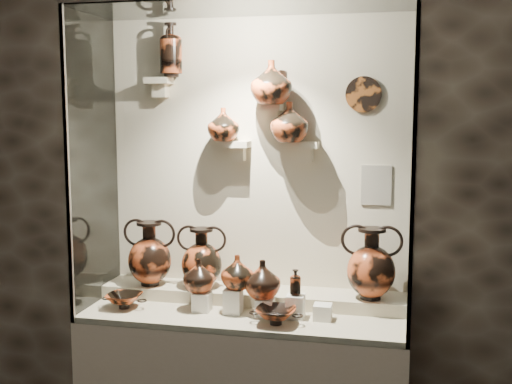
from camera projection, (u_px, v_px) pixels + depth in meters
The scene contains 34 objects.
wall_back at pixel (258, 161), 3.61m from camera, with size 5.00×0.02×3.20m, color #2C221B.
front_tier at pixel (245, 314), 3.40m from camera, with size 1.68×0.58×0.03m, color #C1B495.
rear_tier at pixel (252, 298), 3.56m from camera, with size 1.70×0.25×0.10m, color #C1B495.
back_panel at pixel (258, 161), 3.60m from camera, with size 1.70×0.03×1.60m, color beige.
glass_front at pixel (230, 172), 3.01m from camera, with size 1.70×0.01×1.60m, color white.
glass_left at pixel (93, 163), 3.48m from camera, with size 0.01×0.60×1.60m, color white.
glass_right at pixel (413, 170), 3.11m from camera, with size 0.01×0.60×1.60m, color white.
glass_top at pixel (244, 7), 3.19m from camera, with size 1.70×0.60×0.01m, color white.
frame_post_left at pixel (67, 168), 3.20m from camera, with size 0.02×0.02×1.60m, color gray.
frame_post_right at pixel (413, 176), 2.84m from camera, with size 0.02×0.02×1.60m, color gray.
pedestal_a at pixel (202, 302), 3.39m from camera, with size 0.09×0.09×0.10m, color silver.
pedestal_b at pixel (233, 301), 3.35m from camera, with size 0.09×0.09×0.13m, color silver.
pedestal_c at pixel (265, 307), 3.32m from camera, with size 0.09×0.09×0.09m, color silver.
pedestal_d at pixel (296, 306), 3.28m from camera, with size 0.09×0.09×0.12m, color silver.
pedestal_e at pixel (323, 312), 3.25m from camera, with size 0.09×0.09×0.08m, color silver.
bracket_ul at pixel (159, 81), 3.59m from camera, with size 0.14×0.12×0.04m, color beige.
bracket_ca at pixel (237, 144), 3.54m from camera, with size 0.14×0.12×0.04m, color beige.
bracket_cb at pixel (273, 108), 3.47m from camera, with size 0.10×0.12×0.04m, color beige.
bracket_cc at pixel (305, 145), 3.46m from camera, with size 0.14×0.12×0.04m, color beige.
amphora_left at pixel (150, 253), 3.62m from camera, with size 0.29×0.29×0.37m, color #A74320, non-canonical shape.
amphora_mid at pixel (202, 258), 3.57m from camera, with size 0.27×0.27×0.34m, color #B74820, non-canonical shape.
amphora_right at pixel (371, 263), 3.36m from camera, with size 0.31×0.31×0.38m, color #A74320, non-canonical shape.
jug_a at pixel (199, 275), 3.39m from camera, with size 0.17×0.17×0.18m, color #A74320.
jug_b at pixel (237, 272), 3.34m from camera, with size 0.17×0.17×0.18m, color #B74820.
jug_c at pixel (263, 279), 3.32m from camera, with size 0.19×0.19×0.20m, color #A74320.
lekythos_small at pixel (295, 281), 3.26m from camera, with size 0.07×0.07×0.15m, color #B74820, non-canonical shape.
kylix_left at pixel (124, 299), 3.44m from camera, with size 0.24×0.20×0.10m, color #B74820, non-canonical shape.
kylix_right at pixel (276, 314), 3.18m from camera, with size 0.26×0.22×0.10m, color #A74320, non-canonical shape.
lekythos_tall at pixel (171, 46), 3.53m from camera, with size 0.13×0.13×0.33m, color #A74320, non-canonical shape.
ovoid_vase_a at pixel (223, 124), 3.50m from camera, with size 0.18×0.18×0.18m, color #B74820.
ovoid_vase_b at pixel (271, 82), 3.39m from camera, with size 0.22×0.22×0.23m, color #B74820.
ovoid_vase_c at pixel (289, 122), 3.41m from camera, with size 0.20×0.20×0.21m, color #B74820.
wall_plate at pixel (364, 94), 3.40m from camera, with size 0.19×0.19×0.02m, color #9D511F.
info_placard at pixel (376, 185), 3.45m from camera, with size 0.16×0.01×0.22m, color beige.
Camera 1 is at (0.78, -1.01, 1.90)m, focal length 45.00 mm.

